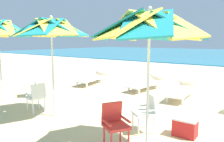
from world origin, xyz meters
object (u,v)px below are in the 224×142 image
at_px(plastic_chair_2, 37,96).
at_px(plastic_chair_3, 31,83).
at_px(beach_umbrella_1, 51,29).
at_px(sun_lounger_3, 92,78).
at_px(cooler_box, 185,127).
at_px(sun_lounger_1, 181,90).
at_px(sun_lounger_2, 146,83).
at_px(plastic_chair_0, 146,110).
at_px(beach_umbrella_0, 149,28).
at_px(plastic_chair_1, 115,122).

distance_m(plastic_chair_2, plastic_chair_3, 2.09).
xyz_separation_m(beach_umbrella_1, sun_lounger_3, (-2.18, 4.02, -2.07)).
bearing_deg(cooler_box, sun_lounger_3, 149.83).
xyz_separation_m(sun_lounger_1, sun_lounger_2, (-1.65, 0.48, 0.00)).
distance_m(beach_umbrella_1, sun_lounger_1, 4.93).
bearing_deg(sun_lounger_2, sun_lounger_3, -172.04).
xyz_separation_m(plastic_chair_2, cooler_box, (3.93, 0.94, -0.30)).
bearing_deg(sun_lounger_2, cooler_box, -51.85).
distance_m(plastic_chair_0, plastic_chair_2, 3.20).
xyz_separation_m(beach_umbrella_0, beach_umbrella_1, (-2.98, 0.27, 0.07)).
xyz_separation_m(plastic_chair_0, cooler_box, (0.80, 0.28, -0.30)).
relative_size(plastic_chair_1, sun_lounger_2, 0.39).
bearing_deg(cooler_box, sun_lounger_2, 128.15).
bearing_deg(sun_lounger_3, beach_umbrella_1, -61.56).
height_order(beach_umbrella_0, sun_lounger_3, beach_umbrella_0).
xyz_separation_m(beach_umbrella_1, sun_lounger_1, (2.17, 3.92, -2.07)).
bearing_deg(plastic_chair_2, sun_lounger_1, 55.59).
height_order(plastic_chair_1, sun_lounger_2, plastic_chair_1).
xyz_separation_m(plastic_chair_1, sun_lounger_1, (-0.22, 4.40, -0.22)).
distance_m(sun_lounger_1, sun_lounger_2, 1.72).
xyz_separation_m(plastic_chair_0, plastic_chair_2, (-3.13, -0.66, 0.00)).
distance_m(plastic_chair_3, sun_lounger_3, 3.13).
xyz_separation_m(sun_lounger_2, cooler_box, (2.81, -3.58, -0.08)).
bearing_deg(plastic_chair_2, plastic_chair_1, -6.79).
bearing_deg(plastic_chair_0, plastic_chair_2, -168.10).
height_order(sun_lounger_2, sun_lounger_3, same).
bearing_deg(plastic_chair_0, plastic_chair_1, -97.99).
xyz_separation_m(plastic_chair_3, cooler_box, (5.75, -0.09, -0.30)).
relative_size(plastic_chair_0, beach_umbrella_1, 0.32).
bearing_deg(plastic_chair_2, plastic_chair_0, 11.90).
bearing_deg(sun_lounger_1, plastic_chair_1, -87.16).
relative_size(beach_umbrella_0, plastic_chair_3, 3.05).
bearing_deg(plastic_chair_1, sun_lounger_1, 92.84).
xyz_separation_m(plastic_chair_0, sun_lounger_3, (-4.71, 3.48, -0.22)).
relative_size(plastic_chair_3, sun_lounger_1, 0.39).
bearing_deg(plastic_chair_3, sun_lounger_1, 33.28).
relative_size(beach_umbrella_1, sun_lounger_2, 1.23).
bearing_deg(plastic_chair_3, cooler_box, -0.87).
bearing_deg(plastic_chair_2, beach_umbrella_0, -2.40).
height_order(plastic_chair_3, sun_lounger_2, plastic_chair_3).
distance_m(beach_umbrella_1, cooler_box, 4.04).
height_order(sun_lounger_3, cooler_box, sun_lounger_3).
xyz_separation_m(plastic_chair_0, sun_lounger_1, (-0.36, 3.39, -0.22)).
xyz_separation_m(plastic_chair_3, sun_lounger_3, (0.25, 3.11, -0.22)).
xyz_separation_m(plastic_chair_2, sun_lounger_2, (1.12, 4.52, -0.22)).
height_order(plastic_chair_2, sun_lounger_3, plastic_chair_2).
height_order(plastic_chair_1, sun_lounger_3, plastic_chair_1).
distance_m(beach_umbrella_1, plastic_chair_2, 1.95).
relative_size(plastic_chair_0, sun_lounger_1, 0.39).
xyz_separation_m(plastic_chair_0, plastic_chair_3, (-4.95, 0.37, 0.00)).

